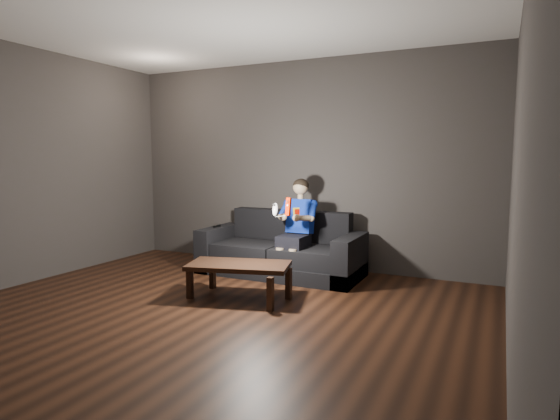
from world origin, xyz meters
The scene contains 10 objects.
floor centered at (0.00, 0.00, 0.00)m, with size 5.00×5.00×0.00m, color black.
back_wall centered at (0.00, 2.50, 1.35)m, with size 5.00×0.04×2.70m, color #3E3935.
right_wall centered at (2.50, 0.00, 1.35)m, with size 0.04×5.00×2.70m, color #3E3935.
ceiling centered at (0.00, 0.00, 2.70)m, with size 5.00×5.00×0.02m, color silver.
sofa centered at (-0.02, 1.96, 0.25)m, with size 1.99×0.86×0.77m.
child centered at (0.20, 1.91, 0.69)m, with size 0.46×0.57×1.14m.
wii_remote_red centered at (0.29, 1.47, 0.90)m, with size 0.05×0.08×0.20m.
nunchuk_white centered at (0.13, 1.48, 0.86)m, with size 0.08×0.10×0.16m.
wii_remote_black centered at (-0.92, 1.88, 0.56)m, with size 0.04×0.14×0.03m.
coffee_table centered at (0.03, 0.83, 0.32)m, with size 1.11×0.76×0.37m.
Camera 1 is at (2.42, -3.20, 1.43)m, focal length 30.00 mm.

